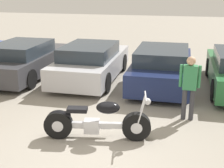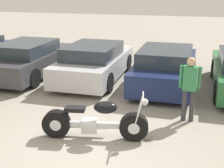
{
  "view_description": "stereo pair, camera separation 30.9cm",
  "coord_description": "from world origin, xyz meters",
  "px_view_note": "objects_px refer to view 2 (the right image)",
  "views": [
    {
      "loc": [
        1.74,
        -5.81,
        3.29
      ],
      "look_at": [
        -0.0,
        1.66,
        0.85
      ],
      "focal_mm": 50.0,
      "sensor_mm": 36.0,
      "label": 1
    },
    {
      "loc": [
        2.04,
        -5.73,
        3.29
      ],
      "look_at": [
        -0.0,
        1.66,
        0.85
      ],
      "focal_mm": 50.0,
      "sensor_mm": 36.0,
      "label": 2
    }
  ],
  "objects_px": {
    "parked_car_silver": "(95,62)",
    "motorcycle": "(94,121)",
    "parked_car_dark_grey": "(30,59)",
    "parked_car_navy": "(166,67)",
    "person_standing": "(190,84)"
  },
  "relations": [
    {
      "from": "motorcycle",
      "to": "parked_car_silver",
      "type": "xyz_separation_m",
      "value": [
        -1.43,
        4.4,
        0.23
      ]
    },
    {
      "from": "parked_car_silver",
      "to": "motorcycle",
      "type": "bearing_deg",
      "value": -72.05
    },
    {
      "from": "motorcycle",
      "to": "parked_car_navy",
      "type": "bearing_deg",
      "value": 75.77
    },
    {
      "from": "motorcycle",
      "to": "parked_car_silver",
      "type": "height_order",
      "value": "parked_car_silver"
    },
    {
      "from": "motorcycle",
      "to": "parked_car_silver",
      "type": "relative_size",
      "value": 0.53
    },
    {
      "from": "motorcycle",
      "to": "parked_car_dark_grey",
      "type": "relative_size",
      "value": 0.53
    },
    {
      "from": "parked_car_silver",
      "to": "person_standing",
      "type": "xyz_separation_m",
      "value": [
        3.41,
        -2.88,
        0.34
      ]
    },
    {
      "from": "person_standing",
      "to": "parked_car_dark_grey",
      "type": "bearing_deg",
      "value": 155.59
    },
    {
      "from": "parked_car_silver",
      "to": "person_standing",
      "type": "distance_m",
      "value": 4.47
    },
    {
      "from": "parked_car_dark_grey",
      "to": "parked_car_silver",
      "type": "xyz_separation_m",
      "value": [
        2.53,
        0.18,
        0.0
      ]
    },
    {
      "from": "motorcycle",
      "to": "parked_car_navy",
      "type": "relative_size",
      "value": 0.53
    },
    {
      "from": "parked_car_dark_grey",
      "to": "parked_car_silver",
      "type": "bearing_deg",
      "value": 4.06
    },
    {
      "from": "parked_car_navy",
      "to": "parked_car_silver",
      "type": "bearing_deg",
      "value": 179.01
    },
    {
      "from": "parked_car_dark_grey",
      "to": "parked_car_navy",
      "type": "xyz_separation_m",
      "value": [
        5.07,
        0.14,
        0.0
      ]
    },
    {
      "from": "motorcycle",
      "to": "parked_car_silver",
      "type": "bearing_deg",
      "value": 107.95
    }
  ]
}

